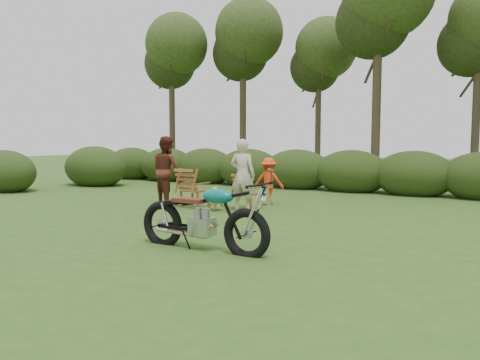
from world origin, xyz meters
The scene contains 10 objects.
ground centered at (0.00, 0.00, 0.00)m, with size 80.00×80.00×0.00m, color #2B4F1A.
tree_line centered at (0.50, 9.74, 3.81)m, with size 22.52×11.62×8.14m.
motorcycle centered at (0.62, -0.40, 0.00)m, with size 2.26×0.86×1.29m, color #0DAFB0, non-canonical shape.
lawn_chair_right centered at (-0.99, 3.86, 0.00)m, with size 0.60×0.60×0.87m, color brown, non-canonical shape.
lawn_chair_left centered at (-2.30, 3.32, 0.00)m, with size 0.68×0.68×1.00m, color brown, non-canonical shape.
side_table centered at (-1.48, 3.06, 0.24)m, with size 0.47×0.40×0.49m, color brown, non-canonical shape.
cup centered at (-1.51, 3.09, 0.53)m, with size 0.12×0.12×0.09m, color beige.
adult_a centered at (-0.91, 3.39, 0.00)m, with size 0.64×0.42×1.75m, color beige.
adult_b centered at (-3.21, 3.30, 0.00)m, with size 0.89×0.69×1.83m, color #522317.
child centered at (-0.91, 4.76, 0.00)m, with size 0.80×0.46×1.24m, color #F34116.
Camera 1 is at (4.88, -6.30, 1.72)m, focal length 35.00 mm.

